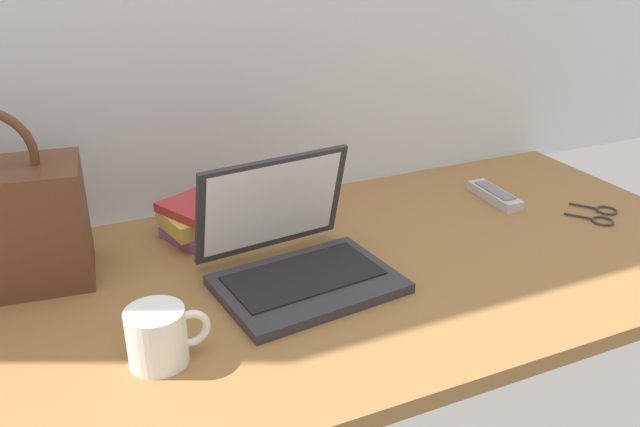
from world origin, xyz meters
TOP-DOWN VIEW (x-y plane):
  - desk at (0.00, 0.00)m, footprint 1.60×0.76m
  - laptop at (-0.09, 0.00)m, footprint 0.33×0.31m
  - coffee_mug at (-0.37, -0.15)m, footprint 0.13×0.09m
  - remote_control_near at (0.47, 0.14)m, footprint 0.05×0.16m
  - eyeglasses at (0.63, -0.03)m, footprint 0.13×0.14m
  - book_stack at (-0.19, 0.25)m, footprint 0.21×0.20m

SIDE VIEW (x-z plane):
  - desk at x=0.00m, z-range 0.00..0.03m
  - eyeglasses at x=0.63m, z-range 0.03..0.04m
  - remote_control_near at x=0.47m, z-range 0.03..0.05m
  - book_stack at x=-0.19m, z-range 0.03..0.11m
  - coffee_mug at x=-0.37m, z-range 0.03..0.12m
  - laptop at x=-0.09m, z-range -0.03..0.18m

